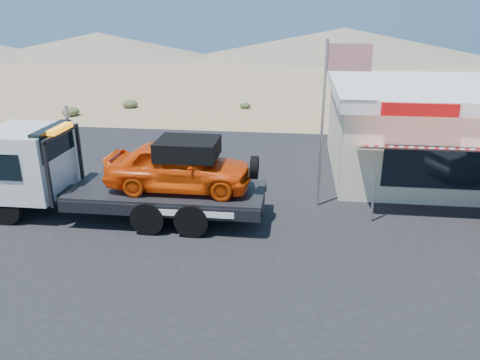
{
  "coord_description": "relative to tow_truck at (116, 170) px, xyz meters",
  "views": [
    {
      "loc": [
        3.79,
        -11.84,
        7.03
      ],
      "look_at": [
        1.97,
        2.88,
        1.5
      ],
      "focal_mm": 35.0,
      "sensor_mm": 36.0,
      "label": 1
    }
  ],
  "objects": [
    {
      "name": "ground",
      "position": [
        2.31,
        -2.72,
        -1.72
      ],
      "size": [
        120.0,
        120.0,
        0.0
      ],
      "primitive_type": "plane",
      "color": "#957654",
      "rests_on": "ground"
    },
    {
      "name": "asphalt_lot",
      "position": [
        4.31,
        0.28,
        -1.71
      ],
      "size": [
        32.0,
        24.0,
        0.02
      ],
      "primitive_type": "cube",
      "color": "black",
      "rests_on": "ground"
    },
    {
      "name": "tow_truck",
      "position": [
        0.0,
        0.0,
        0.0
      ],
      "size": [
        9.57,
        2.84,
        3.2
      ],
      "color": "black",
      "rests_on": "asphalt_lot"
    },
    {
      "name": "jerky_store",
      "position": [
        12.8,
        6.25,
        0.27
      ],
      "size": [
        10.4,
        9.97,
        3.9
      ],
      "color": "beige",
      "rests_on": "asphalt_lot"
    },
    {
      "name": "flagpole",
      "position": [
        7.24,
        1.78,
        2.04
      ],
      "size": [
        1.55,
        0.1,
        6.0
      ],
      "color": "#99999E",
      "rests_on": "asphalt_lot"
    },
    {
      "name": "distant_hills",
      "position": [
        -7.47,
        52.42,
        0.17
      ],
      "size": [
        126.0,
        48.0,
        4.2
      ],
      "color": "#726B59",
      "rests_on": "ground"
    }
  ]
}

